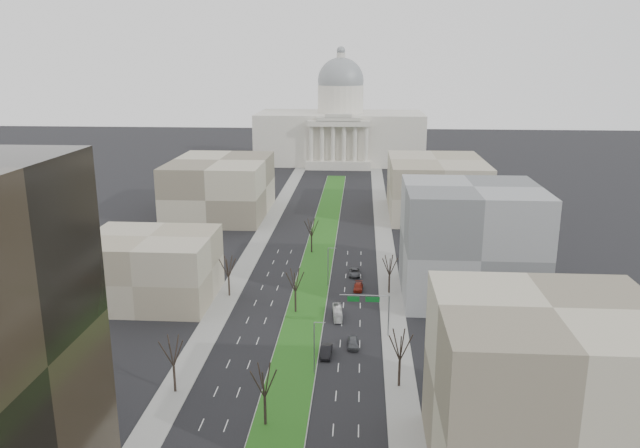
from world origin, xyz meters
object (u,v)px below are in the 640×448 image
at_px(car_grey_far, 355,272).
at_px(car_black, 326,351).
at_px(car_red, 358,287).
at_px(box_van, 338,313).
at_px(car_grey_near, 353,343).

bearing_deg(car_grey_far, car_black, -97.14).
relative_size(car_red, box_van, 0.68).
height_order(car_grey_near, car_black, car_black).
distance_m(car_red, box_van, 15.95).
distance_m(car_grey_near, box_van, 13.24).
bearing_deg(car_red, car_grey_far, 98.68).
bearing_deg(car_black, car_red, 82.69).
relative_size(car_grey_near, car_red, 0.99).
distance_m(car_grey_far, box_van, 25.09).
bearing_deg(car_grey_far, car_red, -85.56).
bearing_deg(car_grey_near, car_red, 86.94).
height_order(car_black, box_van, box_van).
relative_size(car_grey_near, car_black, 0.94).
xyz_separation_m(car_red, car_grey_far, (-0.94, 9.46, 0.08)).
xyz_separation_m(car_grey_near, car_black, (-4.54, -3.69, 0.03)).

